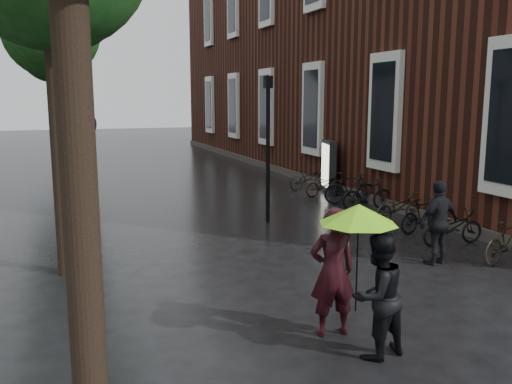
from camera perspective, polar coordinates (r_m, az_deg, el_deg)
name	(u,v)px	position (r m, az deg, el deg)	size (l,w,h in m)	color
brick_building	(371,44)	(27.69, 12.03, 14.97)	(10.20, 33.20, 12.00)	#38160F
street_trees	(52,8)	(20.02, -20.67, 17.63)	(4.33, 34.03, 8.91)	black
person_burgundy	(332,272)	(7.95, 8.06, -8.30)	(0.70, 0.46, 1.91)	black
person_black	(377,296)	(7.44, 12.67, -10.59)	(0.83, 0.64, 1.70)	black
lime_umbrella	(359,214)	(7.33, 10.75, -2.30)	(1.07, 1.07, 1.58)	black
pedestrian_walking	(439,223)	(11.80, 18.69, -3.07)	(1.04, 0.43, 1.77)	black
parked_bicycles	(374,199)	(16.54, 12.32, -0.69)	(2.03, 10.63, 1.04)	black
ad_lightbox	(328,166)	(19.98, 7.63, 2.69)	(0.29, 1.26, 1.90)	black
lamp_post	(268,135)	(14.85, 1.27, 6.05)	(0.21, 0.21, 4.01)	black
cycle_sign	(94,142)	(21.55, -16.72, 5.08)	(0.14, 0.49, 2.70)	#262628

